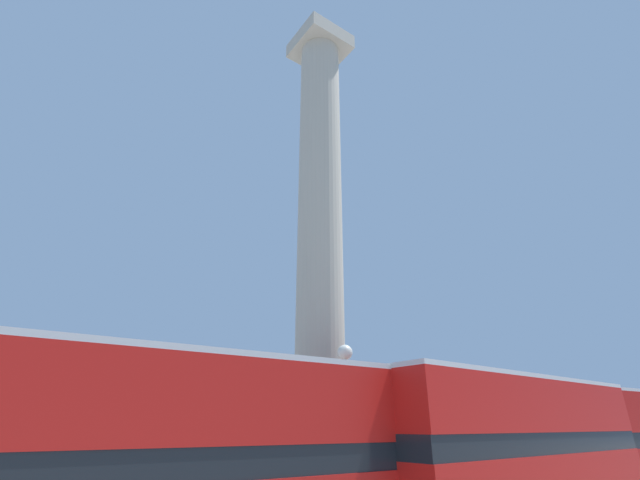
{
  "coord_description": "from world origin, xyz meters",
  "views": [
    {
      "loc": [
        -10.28,
        -14.48,
        2.95
      ],
      "look_at": [
        0.0,
        0.0,
        10.66
      ],
      "focal_mm": 24.0,
      "sensor_mm": 36.0,
      "label": 1
    }
  ],
  "objects_px": {
    "bus_a": "(519,446)",
    "monument_column": "(320,251)",
    "bus_c": "(133,460)",
    "equestrian_statue": "(474,449)",
    "bus_b": "(623,440)",
    "street_lamp": "(346,405)"
  },
  "relations": [
    {
      "from": "bus_c",
      "to": "equestrian_statue",
      "type": "distance_m",
      "value": 22.58
    },
    {
      "from": "street_lamp",
      "to": "equestrian_statue",
      "type": "bearing_deg",
      "value": 21.95
    },
    {
      "from": "equestrian_statue",
      "to": "street_lamp",
      "type": "height_order",
      "value": "equestrian_statue"
    },
    {
      "from": "monument_column",
      "to": "bus_c",
      "type": "distance_m",
      "value": 12.46
    },
    {
      "from": "bus_a",
      "to": "monument_column",
      "type": "bearing_deg",
      "value": 109.21
    },
    {
      "from": "bus_a",
      "to": "bus_b",
      "type": "distance_m",
      "value": 8.53
    },
    {
      "from": "bus_a",
      "to": "bus_c",
      "type": "height_order",
      "value": "bus_a"
    },
    {
      "from": "bus_a",
      "to": "bus_c",
      "type": "distance_m",
      "value": 10.65
    },
    {
      "from": "equestrian_statue",
      "to": "street_lamp",
      "type": "distance_m",
      "value": 15.11
    },
    {
      "from": "monument_column",
      "to": "equestrian_statue",
      "type": "xyz_separation_m",
      "value": [
        12.95,
        2.77,
        -8.41
      ]
    },
    {
      "from": "monument_column",
      "to": "bus_a",
      "type": "height_order",
      "value": "monument_column"
    },
    {
      "from": "bus_b",
      "to": "street_lamp",
      "type": "relative_size",
      "value": 2.04
    },
    {
      "from": "bus_b",
      "to": "street_lamp",
      "type": "height_order",
      "value": "street_lamp"
    },
    {
      "from": "bus_a",
      "to": "bus_b",
      "type": "relative_size",
      "value": 0.98
    },
    {
      "from": "bus_a",
      "to": "bus_b",
      "type": "xyz_separation_m",
      "value": [
        8.51,
        0.61,
        0.0
      ]
    },
    {
      "from": "bus_c",
      "to": "bus_b",
      "type": "bearing_deg",
      "value": 0.8
    },
    {
      "from": "street_lamp",
      "to": "bus_b",
      "type": "bearing_deg",
      "value": -14.21
    },
    {
      "from": "bus_c",
      "to": "monument_column",
      "type": "bearing_deg",
      "value": 36.36
    },
    {
      "from": "bus_c",
      "to": "street_lamp",
      "type": "height_order",
      "value": "street_lamp"
    },
    {
      "from": "equestrian_statue",
      "to": "street_lamp",
      "type": "bearing_deg",
      "value": -179.89
    },
    {
      "from": "monument_column",
      "to": "equestrian_statue",
      "type": "bearing_deg",
      "value": 12.09
    },
    {
      "from": "monument_column",
      "to": "bus_a",
      "type": "distance_m",
      "value": 10.42
    }
  ]
}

